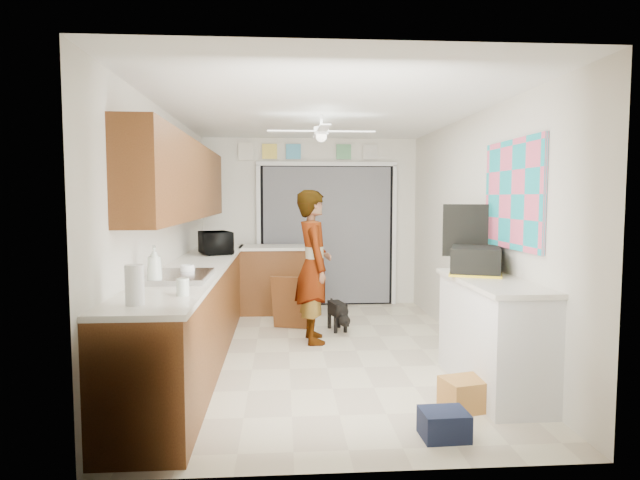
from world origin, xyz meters
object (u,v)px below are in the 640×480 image
object	(u,v)px
navy_crate	(444,424)
soap_bottle	(154,265)
dog	(337,315)
man	(314,266)
suitcase	(476,260)
cardboard_box	(468,394)
cup	(187,270)
paper_towel_roll	(135,285)
microwave	(216,243)

from	to	relation	value
navy_crate	soap_bottle	bearing A→B (deg)	159.12
dog	man	bearing A→B (deg)	-136.71
suitcase	navy_crate	size ratio (longest dim) A/B	1.82
soap_bottle	cardboard_box	world-z (taller)	soap_bottle
soap_bottle	man	bearing A→B (deg)	51.68
cardboard_box	navy_crate	xyz separation A→B (m)	(-0.33, -0.48, -0.02)
cardboard_box	navy_crate	bearing A→B (deg)	-124.99
navy_crate	dog	distance (m)	3.00
soap_bottle	cardboard_box	bearing A→B (deg)	-7.48
cup	cardboard_box	size ratio (longest dim) A/B	0.33
soap_bottle	dog	world-z (taller)	soap_bottle
cup	cardboard_box	xyz separation A→B (m)	(2.25, -0.78, -0.87)
man	navy_crate	bearing A→B (deg)	-169.50
navy_crate	dog	size ratio (longest dim) A/B	0.62
navy_crate	cup	bearing A→B (deg)	146.76
navy_crate	suitcase	bearing A→B (deg)	62.19
paper_towel_roll	dog	world-z (taller)	paper_towel_roll
man	dog	world-z (taller)	man
microwave	cardboard_box	xyz separation A→B (m)	(2.22, -2.61, -0.96)
microwave	suitcase	xyz separation A→B (m)	(2.54, -1.85, -0.02)
microwave	dog	size ratio (longest dim) A/B	0.98
soap_bottle	paper_towel_roll	distance (m)	0.79
microwave	man	xyz separation A→B (m)	(1.15, -0.59, -0.22)
cardboard_box	man	bearing A→B (deg)	117.92
suitcase	man	size ratio (longest dim) A/B	0.33
paper_towel_roll	suitcase	distance (m)	2.95
navy_crate	microwave	bearing A→B (deg)	121.42
cup	paper_towel_roll	world-z (taller)	paper_towel_roll
cup	cardboard_box	bearing A→B (deg)	-19.05
microwave	cardboard_box	distance (m)	3.56
cup	dog	distance (m)	2.41
suitcase	navy_crate	xyz separation A→B (m)	(-0.65, -1.24, -0.97)
paper_towel_roll	cardboard_box	bearing A→B (deg)	11.33
soap_bottle	microwave	bearing A→B (deg)	85.10
microwave	cup	size ratio (longest dim) A/B	3.88
microwave	cardboard_box	world-z (taller)	microwave
paper_towel_roll	dog	bearing A→B (deg)	61.55
paper_towel_roll	suitcase	bearing A→B (deg)	24.76
cup	dog	xyz separation A→B (m)	(1.49, 1.71, -0.79)
microwave	suitcase	distance (m)	3.14
microwave	soap_bottle	size ratio (longest dim) A/B	1.56
man	cup	bearing A→B (deg)	130.76
suitcase	dog	world-z (taller)	suitcase
cardboard_box	man	distance (m)	2.40
cardboard_box	soap_bottle	bearing A→B (deg)	172.52
soap_bottle	paper_towel_roll	world-z (taller)	soap_bottle
paper_towel_roll	cardboard_box	xyz separation A→B (m)	(2.36, 0.47, -0.95)
paper_towel_roll	microwave	bearing A→B (deg)	87.46
microwave	cardboard_box	size ratio (longest dim) A/B	1.29
dog	cup	bearing A→B (deg)	-143.58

